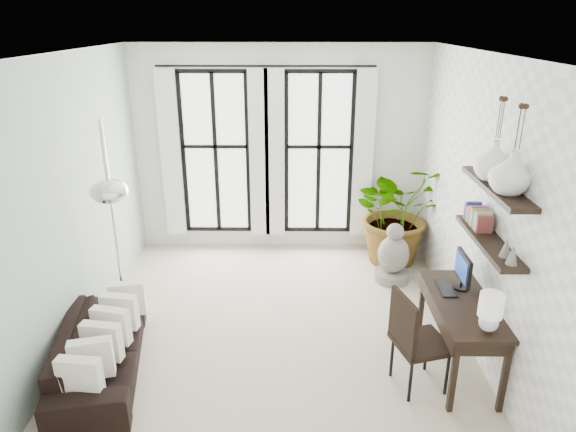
{
  "coord_description": "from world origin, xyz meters",
  "views": [
    {
      "loc": [
        0.22,
        -5.29,
        3.52
      ],
      "look_at": [
        0.15,
        0.3,
        1.36
      ],
      "focal_mm": 32.0,
      "sensor_mm": 36.0,
      "label": 1
    }
  ],
  "objects_px": {
    "sofa": "(100,351)",
    "buddha": "(393,257)",
    "desk_chair": "(413,336)",
    "desk": "(463,309)",
    "plant": "(398,212)",
    "arc_lamp": "(107,176)"
  },
  "relations": [
    {
      "from": "sofa",
      "to": "buddha",
      "type": "height_order",
      "value": "buddha"
    },
    {
      "from": "buddha",
      "to": "desk_chair",
      "type": "bearing_deg",
      "value": -95.7
    },
    {
      "from": "sofa",
      "to": "desk",
      "type": "relative_size",
      "value": 1.39
    },
    {
      "from": "plant",
      "to": "desk_chair",
      "type": "distance_m",
      "value": 2.98
    },
    {
      "from": "sofa",
      "to": "plant",
      "type": "distance_m",
      "value": 4.56
    },
    {
      "from": "sofa",
      "to": "desk_chair",
      "type": "distance_m",
      "value": 3.22
    },
    {
      "from": "sofa",
      "to": "buddha",
      "type": "bearing_deg",
      "value": -69.46
    },
    {
      "from": "plant",
      "to": "buddha",
      "type": "relative_size",
      "value": 1.82
    },
    {
      "from": "desk_chair",
      "to": "sofa",
      "type": "bearing_deg",
      "value": 161.04
    },
    {
      "from": "desk",
      "to": "desk_chair",
      "type": "height_order",
      "value": "desk"
    },
    {
      "from": "desk",
      "to": "buddha",
      "type": "height_order",
      "value": "desk"
    },
    {
      "from": "sofa",
      "to": "buddha",
      "type": "distance_m",
      "value": 4.03
    },
    {
      "from": "desk",
      "to": "arc_lamp",
      "type": "bearing_deg",
      "value": 172.28
    },
    {
      "from": "sofa",
      "to": "arc_lamp",
      "type": "height_order",
      "value": "arc_lamp"
    },
    {
      "from": "sofa",
      "to": "desk",
      "type": "bearing_deg",
      "value": -99.86
    },
    {
      "from": "sofa",
      "to": "buddha",
      "type": "xyz_separation_m",
      "value": [
        3.43,
        2.11,
        0.09
      ]
    },
    {
      "from": "desk_chair",
      "to": "plant",
      "type": "bearing_deg",
      "value": 66.59
    },
    {
      "from": "plant",
      "to": "arc_lamp",
      "type": "relative_size",
      "value": 0.61
    },
    {
      "from": "sofa",
      "to": "desk",
      "type": "xyz_separation_m",
      "value": [
        3.74,
        0.08,
        0.48
      ]
    },
    {
      "from": "plant",
      "to": "buddha",
      "type": "height_order",
      "value": "plant"
    },
    {
      "from": "arc_lamp",
      "to": "buddha",
      "type": "xyz_separation_m",
      "value": [
        3.32,
        1.54,
        -1.64
      ]
    },
    {
      "from": "sofa",
      "to": "plant",
      "type": "bearing_deg",
      "value": -63.25
    }
  ]
}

